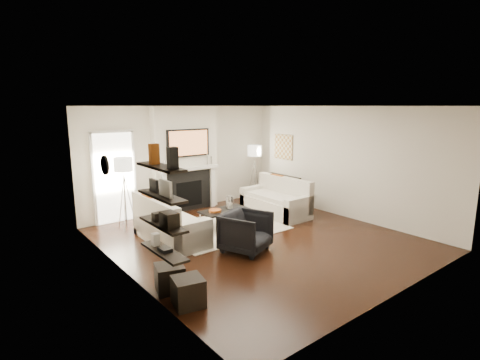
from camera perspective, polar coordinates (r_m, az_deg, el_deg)
room_envelope at (r=7.47m, az=2.85°, el=0.80°), size 6.00×6.00×6.00m
chimney_breast at (r=9.79m, az=-8.30°, el=3.18°), size 1.80×0.25×2.70m
fireplace_surround at (r=9.83m, az=-7.76°, el=-1.69°), size 1.30×0.02×1.04m
firebox at (r=9.84m, az=-7.74°, el=-2.10°), size 0.75×0.02×0.65m
mantel_pilaster_l at (r=9.46m, az=-11.43°, el=-2.14°), size 0.12×0.08×1.10m
mantel_pilaster_r at (r=10.17m, az=-4.19°, el=-1.01°), size 0.12×0.08×1.10m
mantel_shelf at (r=9.67m, az=-7.71°, el=1.72°), size 1.70×0.18×0.07m
tv_body at (r=9.61m, az=-7.89°, el=5.62°), size 1.20×0.06×0.70m
tv_screen at (r=9.58m, az=-7.79°, el=5.61°), size 1.10×0.00×0.62m
candlestick_l_tall at (r=9.39m, az=-10.65°, el=2.48°), size 0.04×0.04×0.30m
candlestick_l_short at (r=9.33m, az=-11.35°, el=2.22°), size 0.04×0.04×0.24m
candlestick_r_tall at (r=9.94m, az=-5.03°, el=3.11°), size 0.04×0.04×0.30m
candlestick_r_short at (r=10.01m, az=-4.41°, el=3.01°), size 0.04×0.04×0.24m
hallway_panel at (r=9.17m, az=-18.62°, el=0.26°), size 0.90×0.02×2.10m
door_trim_l at (r=9.01m, az=-21.44°, el=-0.12°), size 0.06×0.06×2.16m
door_trim_r at (r=9.32m, az=-15.81°, el=0.60°), size 0.06×0.06×2.16m
door_trim_top at (r=9.02m, az=-19.00°, el=7.00°), size 1.02×0.06×0.06m
rug at (r=8.47m, az=-2.90°, el=-7.34°), size 2.60×2.00×0.01m
loveseat_left_base at (r=7.78m, az=-10.45°, el=-7.64°), size 0.85×1.80×0.42m
loveseat_left_back at (r=7.54m, az=-12.79°, el=-5.82°), size 0.18×1.80×0.80m
loveseat_left_arm_n at (r=7.08m, az=-7.36°, el=-8.69°), size 0.85×0.18×0.60m
loveseat_left_arm_s at (r=8.45m, az=-13.07°, el=-5.58°), size 0.85×0.18×0.60m
loveseat_left_cushion at (r=7.72m, az=-10.19°, el=-5.74°), size 0.63×1.44×0.10m
pillow_left_orange at (r=7.75m, az=-13.82°, el=-3.84°), size 0.10×0.42×0.42m
pillow_left_charcoal at (r=7.23m, az=-11.82°, el=-4.92°), size 0.10×0.40×0.40m
loveseat_right_base at (r=9.49m, az=5.36°, el=-4.04°), size 0.85×1.80×0.42m
loveseat_right_back at (r=9.64m, az=6.83°, el=-1.89°), size 0.18×1.80×0.80m
loveseat_right_arm_n at (r=8.92m, az=8.97°, el=-4.53°), size 0.85×0.18×0.60m
loveseat_right_arm_s at (r=10.05m, az=2.18°, el=-2.60°), size 0.85×0.18×0.60m
loveseat_right_cushion at (r=9.39m, az=5.17°, el=-2.56°), size 0.63×1.44×0.10m
pillow_right_orange at (r=9.80m, az=5.62°, el=-0.42°), size 0.10×0.42×0.42m
pillow_right_charcoal at (r=9.39m, az=8.16°, el=-1.06°), size 0.10×0.40×0.40m
coffee_table at (r=8.40m, az=-2.41°, el=-4.68°), size 1.10×0.55×0.04m
coffee_leg_nw at (r=8.02m, az=-4.38°, el=-7.06°), size 0.02×0.02×0.38m
coffee_leg_ne at (r=8.59m, az=1.18°, el=-5.78°), size 0.02×0.02×0.38m
coffee_leg_sw at (r=8.37m, az=-6.08°, el=-6.30°), size 0.02×0.02×0.38m
coffee_leg_se at (r=8.92m, az=-0.62°, el=-5.13°), size 0.02×0.02×0.38m
hurricane_glass at (r=8.44m, az=-1.59°, el=-3.46°), size 0.16×0.16×0.29m
hurricane_candle at (r=8.46m, az=-1.59°, el=-3.89°), size 0.09×0.09×0.13m
copper_bowl at (r=8.25m, az=-3.82°, el=-4.67°), size 0.28×0.28×0.05m
armchair at (r=7.09m, az=0.91°, el=-7.63°), size 1.02×0.99×0.82m
lamp_left_post at (r=8.71m, az=-17.06°, el=-3.24°), size 0.02×0.02×1.20m
lamp_left_shade at (r=8.54m, az=-17.39°, el=2.29°), size 0.40×0.40×0.30m
lamp_left_leg_a at (r=8.74m, az=-16.39°, el=-3.14°), size 0.25×0.02×1.23m
lamp_left_leg_b at (r=8.77m, az=-17.62°, el=-3.16°), size 0.14×0.22×1.23m
lamp_left_leg_c at (r=8.60m, az=-17.17°, el=-3.42°), size 0.14×0.22×1.23m
lamp_right_post at (r=10.81m, az=2.21°, el=0.01°), size 0.02×0.02×1.20m
lamp_right_shade at (r=10.67m, az=2.24°, el=4.49°), size 0.40×0.40×0.30m
lamp_right_leg_a at (r=10.88m, az=2.65°, el=0.08°), size 0.25×0.02×1.23m
lamp_right_leg_b at (r=10.84m, az=1.66°, el=0.05°), size 0.14×0.22×1.23m
lamp_right_leg_c at (r=10.70m, az=2.31°, el=-0.10°), size 0.14×0.22×1.23m
console_top at (r=10.71m, az=6.33°, el=0.56°), size 0.35×1.20×0.04m
console_leg_n at (r=10.41m, az=8.41°, el=-1.91°), size 0.30×0.04×0.71m
console_leg_s at (r=11.17m, az=4.31°, el=-0.92°), size 0.30×0.04×0.71m
wall_art at (r=10.78m, az=6.65°, el=5.03°), size 0.03×0.70×0.70m
shelf_bottom at (r=5.43m, az=-11.49°, el=-10.65°), size 0.25×1.00×0.03m
shelf_lower at (r=5.29m, az=-11.66°, el=-6.62°), size 0.25×1.00×0.04m
shelf_upper at (r=5.19m, az=-11.84°, el=-2.41°), size 0.25×1.00×0.04m
shelf_top at (r=5.11m, az=-12.02°, el=1.95°), size 0.25×1.00×0.04m
decor_magfile_a at (r=4.78m, az=-10.24°, el=3.31°), size 0.12×0.10×0.28m
decor_magfile_b at (r=5.24m, az=-12.95°, el=3.89°), size 0.12×0.10×0.28m
decor_frame_a at (r=5.05m, az=-11.28°, el=-1.27°), size 0.04×0.30×0.22m
decor_frame_b at (r=5.36m, az=-12.98°, el=-0.83°), size 0.04×0.22×0.18m
decor_wine_rack at (r=5.09m, az=-10.72°, el=-5.92°), size 0.18×0.25×0.20m
decor_box_small at (r=5.39m, az=-12.37°, el=-5.46°), size 0.15×0.12×0.12m
decor_books at (r=5.38m, az=-11.35°, el=-10.34°), size 0.14×0.20×0.05m
decor_box_tall at (r=5.61m, az=-12.74°, el=-8.80°), size 0.10×0.10×0.18m
clock_rim at (r=6.84m, az=-19.91°, el=2.14°), size 0.04×0.34×0.34m
clock_face at (r=6.85m, az=-19.71°, el=2.16°), size 0.01×0.29×0.29m
ottoman_near at (r=5.82m, az=-10.65°, el=-14.45°), size 0.50×0.50×0.40m
ottoman_far at (r=5.40m, az=-7.90°, el=-16.50°), size 0.48×0.48×0.40m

